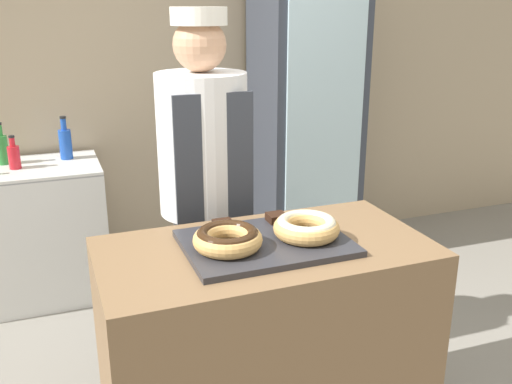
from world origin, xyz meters
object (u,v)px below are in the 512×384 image
Objects in this scene: donut_chocolate_glaze at (228,238)px; bottle_green at (2,148)px; beverage_fridge at (305,123)px; donut_light_glaze at (306,227)px; baker_person at (205,196)px; brownie_back_right at (277,218)px; bottle_blue at (65,143)px; bottle_red_b at (14,156)px; serving_tray at (266,243)px; brownie_back_left at (223,225)px; chest_freezer at (21,234)px.

bottle_green is at bearing 113.16° from donut_chocolate_glaze.
donut_light_glaze is at bearing -115.32° from beverage_fridge.
baker_person is (0.10, 0.67, -0.07)m from donut_chocolate_glaze.
bottle_green reaches higher than brownie_back_right.
bottle_blue reaches higher than brownie_back_right.
bottle_blue is at bearing 23.37° from bottle_red_b.
bottle_green reaches higher than serving_tray.
brownie_back_right is 0.27× the size of bottle_blue.
serving_tray is 0.64m from baker_person.
baker_person reaches higher than brownie_back_right.
brownie_back_right is at bearing -67.39° from bottle_blue.
baker_person is 0.90× the size of beverage_fridge.
baker_person is at bearing -52.51° from bottle_red_b.
donut_light_glaze is at bearing -68.30° from bottle_blue.
baker_person reaches higher than bottle_green.
beverage_fridge is (1.00, 1.77, 0.04)m from serving_tray.
donut_chocolate_glaze is 1.96m from bottle_blue.
bottle_red_b is at bearing -156.63° from bottle_blue.
baker_person reaches higher than donut_light_glaze.
beverage_fridge is (0.89, 1.61, 0.02)m from brownie_back_right.
donut_light_glaze is at bearing -72.78° from baker_person.
donut_chocolate_glaze is 1.24× the size of bottle_red_b.
donut_light_glaze is 0.70m from baker_person.
bottle_red_b is at bearing 117.28° from serving_tray.
beverage_fridge reaches higher than donut_chocolate_glaze.
beverage_fridge is 7.33× the size of bottle_blue.
brownie_back_left is at bearing 145.06° from donut_light_glaze.
baker_person is 1.40m from bottle_red_b.
donut_light_glaze is 0.13× the size of beverage_fridge.
bottle_green reaches higher than brownie_back_left.
bottle_blue is at bearing -1.03° from bottle_green.
brownie_back_right is 0.04× the size of beverage_fridge.
donut_chocolate_glaze is at bearing -76.72° from bottle_blue.
chest_freezer is 3.93× the size of bottle_green.
donut_light_glaze reaches higher than brownie_back_right.
serving_tray reaches higher than chest_freezer.
brownie_back_right is at bearing 102.85° from donut_light_glaze.
donut_chocolate_glaze is 2.04m from chest_freezer.
donut_light_glaze is 2.18m from chest_freezer.
brownie_back_left and brownie_back_right have the same top height.
beverage_fridge reaches higher than bottle_blue.
bottle_red_b is at bearing 116.47° from brownie_back_left.
serving_tray is 2.04m from beverage_fridge.
brownie_back_right reaches higher than chest_freezer.
beverage_fridge is (1.12, 1.61, 0.02)m from brownie_back_left.
bottle_green is (-0.37, 0.01, -0.01)m from bottle_blue.
donut_chocolate_glaze is at bearing -67.12° from bottle_red_b.
baker_person is at bearing 108.87° from brownie_back_right.
brownie_back_left is 0.22m from brownie_back_right.
brownie_back_right reaches higher than serving_tray.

